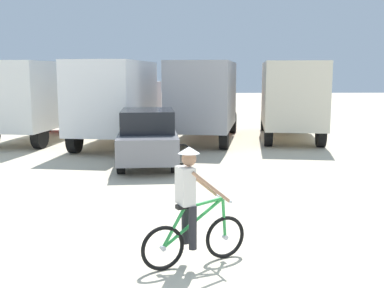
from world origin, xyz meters
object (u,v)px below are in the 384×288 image
object	(u,v)px
box_truck_avon_van	(118,98)
cyclist_orange_shirt	(191,211)
bicycle_spare	(165,153)
box_truck_cream_rv	(290,96)
box_truck_grey_hauler	(205,97)
box_truck_white_box	(39,97)
sedan_parked	(148,137)

from	to	relation	value
box_truck_avon_van	cyclist_orange_shirt	bearing A→B (deg)	-77.70
cyclist_orange_shirt	bicycle_spare	world-z (taller)	cyclist_orange_shirt
box_truck_cream_rv	cyclist_orange_shirt	size ratio (longest dim) A/B	3.86
box_truck_avon_van	box_truck_grey_hauler	bearing A→B (deg)	15.05
box_truck_white_box	box_truck_avon_van	world-z (taller)	same
box_truck_white_box	box_truck_avon_van	size ratio (longest dim) A/B	1.00
box_truck_white_box	sedan_parked	xyz separation A→B (m)	(5.04, -5.64, -0.99)
box_truck_grey_hauler	sedan_parked	xyz separation A→B (m)	(-2.12, -5.29, -0.99)
box_truck_grey_hauler	sedan_parked	bearing A→B (deg)	-111.83
box_truck_white_box	box_truck_grey_hauler	distance (m)	7.17
cyclist_orange_shirt	sedan_parked	bearing A→B (deg)	98.52
box_truck_white_box	cyclist_orange_shirt	distance (m)	14.75
box_truck_white_box	cyclist_orange_shirt	xyz separation A→B (m)	(6.19, -13.35, -1.03)
box_truck_white_box	box_truck_grey_hauler	xyz separation A→B (m)	(7.16, -0.34, 0.00)
box_truck_white_box	bicycle_spare	xyz separation A→B (m)	(5.58, -5.77, -1.48)
sedan_parked	box_truck_grey_hauler	bearing A→B (deg)	68.17
sedan_parked	bicycle_spare	world-z (taller)	sedan_parked
box_truck_white_box	cyclist_orange_shirt	bearing A→B (deg)	-65.11
box_truck_avon_van	sedan_parked	size ratio (longest dim) A/B	1.63
box_truck_white_box	box_truck_cream_rv	distance (m)	10.95
bicycle_spare	cyclist_orange_shirt	bearing A→B (deg)	-85.39
box_truck_cream_rv	box_truck_white_box	bearing A→B (deg)	-179.65
box_truck_avon_van	cyclist_orange_shirt	world-z (taller)	box_truck_avon_van
box_truck_avon_van	cyclist_orange_shirt	distance (m)	12.36
box_truck_avon_van	box_truck_cream_rv	world-z (taller)	same
box_truck_grey_hauler	box_truck_cream_rv	world-z (taller)	same
sedan_parked	box_truck_white_box	bearing A→B (deg)	131.80
box_truck_grey_hauler	box_truck_cream_rv	xyz separation A→B (m)	(3.79, 0.41, 0.00)
sedan_parked	cyclist_orange_shirt	xyz separation A→B (m)	(1.15, -7.71, -0.04)
box_truck_avon_van	box_truck_white_box	bearing A→B (deg)	159.85
box_truck_cream_rv	bicycle_spare	distance (m)	8.07
box_truck_cream_rv	sedan_parked	world-z (taller)	box_truck_cream_rv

